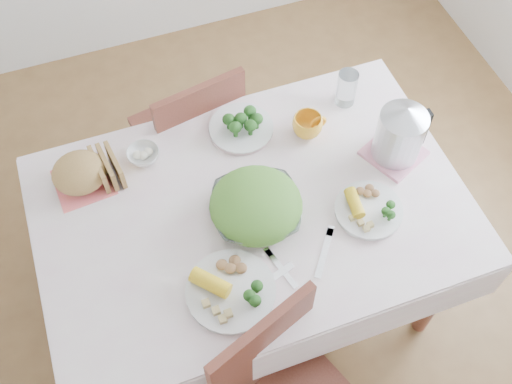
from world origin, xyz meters
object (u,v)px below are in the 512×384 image
object	(u,v)px
dinner_plate_right	(368,210)
electric_kettle	(400,134)
chair_far	(187,128)
dinner_plate_left	(231,291)
salad_bowl	(256,209)
yellow_mug	(307,126)
dining_table	(253,257)

from	to	relation	value
dinner_plate_right	electric_kettle	world-z (taller)	electric_kettle
chair_far	dinner_plate_left	size ratio (longest dim) A/B	3.09
chair_far	salad_bowl	size ratio (longest dim) A/B	3.00
salad_bowl	yellow_mug	xyz separation A→B (m)	(0.30, 0.28, 0.01)
dining_table	salad_bowl	bearing A→B (deg)	-89.28
dinner_plate_left	dinner_plate_right	xyz separation A→B (m)	(0.55, 0.13, 0.00)
dinner_plate_left	chair_far	bearing A→B (deg)	84.09
chair_far	salad_bowl	world-z (taller)	chair_far
yellow_mug	dinner_plate_right	bearing A→B (deg)	-80.21
dining_table	chair_far	size ratio (longest dim) A/B	1.56
dining_table	dinner_plate_right	distance (m)	0.57
dining_table	dinner_plate_left	distance (m)	0.52
dining_table	dinner_plate_left	xyz separation A→B (m)	(-0.17, -0.28, 0.40)
chair_far	dinner_plate_left	distance (m)	1.00
salad_bowl	yellow_mug	bearing A→B (deg)	42.14
salad_bowl	dinner_plate_left	distance (m)	0.30
dinner_plate_left	yellow_mug	size ratio (longest dim) A/B	2.56
salad_bowl	dinner_plate_right	size ratio (longest dim) A/B	1.25
chair_far	dinner_plate_right	world-z (taller)	chair_far
chair_far	dinner_plate_left	xyz separation A→B (m)	(-0.10, -0.94, 0.31)
chair_far	yellow_mug	world-z (taller)	chair_far
chair_far	salad_bowl	xyz separation A→B (m)	(0.08, -0.69, 0.33)
chair_far	electric_kettle	bearing A→B (deg)	125.43
chair_far	electric_kettle	xyz separation A→B (m)	(0.65, -0.62, 0.42)
dining_table	dinner_plate_right	xyz separation A→B (m)	(0.37, -0.15, 0.40)
dining_table	salad_bowl	distance (m)	0.43
dinner_plate_left	dinner_plate_right	world-z (taller)	dinner_plate_left
dining_table	dinner_plate_left	world-z (taller)	dinner_plate_left
chair_far	dinner_plate_right	xyz separation A→B (m)	(0.45, -0.82, 0.31)
salad_bowl	electric_kettle	bearing A→B (deg)	7.34
electric_kettle	salad_bowl	bearing A→B (deg)	168.47
yellow_mug	electric_kettle	size ratio (longest dim) A/B	0.47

